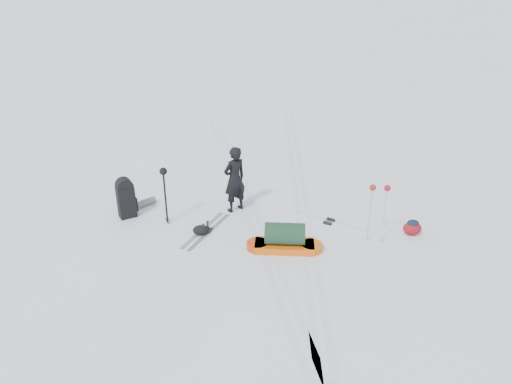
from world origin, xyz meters
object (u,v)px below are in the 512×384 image
Objects in this scene: expedition_rucksack at (128,198)px; ski_poles_black at (164,178)px; pulk_sled at (285,240)px; skier at (235,179)px.

expedition_rucksack is 0.71× the size of ski_poles_black.
ski_poles_black is at bearing 160.10° from pulk_sled.
skier is at bearing -23.26° from expedition_rucksack.
skier reaches higher than pulk_sled.
pulk_sled is at bearing -52.34° from expedition_rucksack.
skier is 2.55m from expedition_rucksack.
ski_poles_black is (-1.62, -0.46, 0.33)m from skier.
skier is at bearing 32.73° from ski_poles_black.
ski_poles_black is at bearing -14.77° from skier.
pulk_sled is 1.68× the size of expedition_rucksack.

